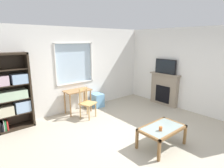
# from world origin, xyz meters

# --- Properties ---
(ground) EXTENTS (6.33, 5.87, 0.02)m
(ground) POSITION_xyz_m (0.00, 0.00, -0.01)
(ground) COLOR #B2A893
(wall_back_with_window) EXTENTS (5.33, 0.15, 2.69)m
(wall_back_with_window) POSITION_xyz_m (0.01, 2.44, 1.32)
(wall_back_with_window) COLOR white
(wall_back_with_window) RESTS_ON ground
(wall_right) EXTENTS (0.12, 5.07, 2.69)m
(wall_right) POSITION_xyz_m (2.72, 0.00, 1.34)
(wall_right) COLOR white
(wall_right) RESTS_ON ground
(bookshelf) EXTENTS (0.90, 0.38, 1.99)m
(bookshelf) POSITION_xyz_m (-2.04, 2.20, 0.94)
(bookshelf) COLOR #2D2319
(bookshelf) RESTS_ON ground
(desk_under_window) EXTENTS (0.83, 0.47, 0.75)m
(desk_under_window) POSITION_xyz_m (-0.21, 2.09, 0.61)
(desk_under_window) COLOR #A37547
(desk_under_window) RESTS_ON ground
(wooden_chair) EXTENTS (0.54, 0.52, 0.90)m
(wooden_chair) POSITION_xyz_m (-0.20, 1.57, 0.46)
(wooden_chair) COLOR tan
(wooden_chair) RESTS_ON ground
(plastic_drawer_unit) EXTENTS (0.35, 0.40, 0.46)m
(plastic_drawer_unit) POSITION_xyz_m (0.59, 2.14, 0.23)
(plastic_drawer_unit) COLOR #72ADDB
(plastic_drawer_unit) RESTS_ON ground
(fireplace) EXTENTS (0.26, 1.13, 1.14)m
(fireplace) POSITION_xyz_m (2.57, 0.78, 0.57)
(fireplace) COLOR gray
(fireplace) RESTS_ON ground
(tv) EXTENTS (0.06, 0.80, 0.50)m
(tv) POSITION_xyz_m (2.55, 0.78, 1.39)
(tv) COLOR black
(tv) RESTS_ON fireplace
(coffee_table) EXTENTS (1.01, 0.62, 0.45)m
(coffee_table) POSITION_xyz_m (0.20, -0.82, 0.39)
(coffee_table) COLOR #8C9E99
(coffee_table) RESTS_ON ground
(sippy_cup) EXTENTS (0.07, 0.07, 0.09)m
(sippy_cup) POSITION_xyz_m (0.04, -0.89, 0.50)
(sippy_cup) COLOR orange
(sippy_cup) RESTS_ON coffee_table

